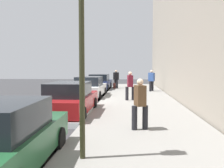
{
  "coord_description": "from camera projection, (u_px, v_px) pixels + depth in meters",
  "views": [
    {
      "loc": [
        -15.73,
        -2.73,
        2.2
      ],
      "look_at": [
        0.96,
        -1.62,
        1.04
      ],
      "focal_mm": 40.4,
      "sensor_mm": 36.0,
      "label": 1
    }
  ],
  "objects": [
    {
      "name": "rolling_suitcase",
      "position": [
        114.0,
        86.0,
        23.62
      ],
      "size": [
        0.34,
        0.22,
        0.87
      ],
      "color": "#471E19",
      "rests_on": "sidewalk"
    },
    {
      "name": "lane_stripe_centre",
      "position": [
        36.0,
        101.0,
        16.21
      ],
      "size": [
        28.0,
        0.14,
        0.01
      ],
      "primitive_type": "cube",
      "color": "gold",
      "rests_on": "ground"
    },
    {
      "name": "pedestrian_burgundy_coat",
      "position": [
        130.0,
        85.0,
        15.36
      ],
      "size": [
        0.51,
        0.57,
        1.75
      ],
      "color": "black",
      "rests_on": "sidewalk"
    },
    {
      "name": "parked_car_navy",
      "position": [
        100.0,
        82.0,
        23.32
      ],
      "size": [
        4.54,
        1.97,
        1.51
      ],
      "color": "black",
      "rests_on": "ground"
    },
    {
      "name": "traffic_light_pole",
      "position": [
        82.0,
        21.0,
        5.45
      ],
      "size": [
        0.35,
        0.26,
        4.49
      ],
      "color": "#2D2D19",
      "rests_on": "sidewalk"
    },
    {
      "name": "parked_car_green",
      "position": [
        0.0,
        138.0,
        5.09
      ],
      "size": [
        4.36,
        1.99,
        1.51
      ],
      "color": "black",
      "rests_on": "ground"
    },
    {
      "name": "snow_bank_curb",
      "position": [
        82.0,
        114.0,
        11.08
      ],
      "size": [
        4.43,
        0.56,
        0.22
      ],
      "primitive_type": "cube",
      "color": "white",
      "rests_on": "ground"
    },
    {
      "name": "ground_plane",
      "position": [
        86.0,
        101.0,
        16.0
      ],
      "size": [
        56.0,
        56.0,
        0.0
      ],
      "primitive_type": "plane",
      "color": "#333335"
    },
    {
      "name": "pedestrian_blue_coat",
      "position": [
        151.0,
        80.0,
        21.04
      ],
      "size": [
        0.53,
        0.56,
        1.77
      ],
      "color": "black",
      "rests_on": "sidewalk"
    },
    {
      "name": "parked_car_red",
      "position": [
        70.0,
        99.0,
        11.23
      ],
      "size": [
        4.79,
        1.95,
        1.51
      ],
      "color": "black",
      "rests_on": "ground"
    },
    {
      "name": "parked_car_white",
      "position": [
        90.0,
        87.0,
        17.6
      ],
      "size": [
        4.59,
        1.99,
        1.51
      ],
      "color": "black",
      "rests_on": "ground"
    },
    {
      "name": "sidewalk",
      "position": [
        138.0,
        101.0,
        15.77
      ],
      "size": [
        28.0,
        4.6,
        0.15
      ],
      "primitive_type": "cube",
      "color": "gray",
      "rests_on": "ground"
    },
    {
      "name": "pedestrian_brown_coat",
      "position": [
        140.0,
        103.0,
        8.17
      ],
      "size": [
        0.51,
        0.53,
        1.66
      ],
      "color": "black",
      "rests_on": "sidewalk"
    },
    {
      "name": "pedestrian_black_coat",
      "position": [
        116.0,
        78.0,
        24.02
      ],
      "size": [
        0.51,
        0.55,
        1.73
      ],
      "color": "black",
      "rests_on": "sidewalk"
    }
  ]
}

